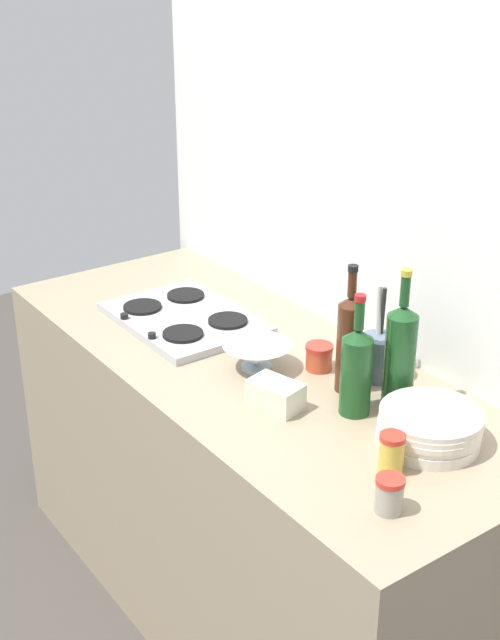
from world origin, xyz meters
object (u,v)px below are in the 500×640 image
at_px(wine_bottle_mid_right, 400,354).
at_px(condiment_jar_spare, 391,453).
at_px(wine_bottle_leftmost, 349,342).
at_px(condiment_jar_front, 319,357).
at_px(plate_stack, 429,427).
at_px(stovetop_hob, 184,318).
at_px(condiment_jar_rear, 389,494).
at_px(mixing_bowl, 257,355).
at_px(utensil_crock, 380,356).
at_px(butter_dish, 276,395).
at_px(wine_bottle_mid_left, 356,369).

relative_size(wine_bottle_mid_right, condiment_jar_spare, 3.83).
bearing_deg(wine_bottle_leftmost, condiment_jar_front, 173.79).
relative_size(wine_bottle_leftmost, condiment_jar_front, 4.53).
distance_m(plate_stack, wine_bottle_mid_right, 0.21).
relative_size(stovetop_hob, wine_bottle_leftmost, 1.39).
height_order(plate_stack, condiment_jar_spare, condiment_jar_spare).
relative_size(wine_bottle_mid_right, condiment_jar_rear, 4.52).
distance_m(stovetop_hob, mixing_bowl, 0.38).
xyz_separation_m(utensil_crock, condiment_jar_rear, (0.44, -0.39, -0.02)).
relative_size(wine_bottle_leftmost, butter_dish, 2.59).
distance_m(wine_bottle_mid_left, condiment_jar_spare, 0.28).
relative_size(stovetop_hob, condiment_jar_front, 6.29).
relative_size(stovetop_hob, butter_dish, 3.60).
bearing_deg(wine_bottle_mid_right, mixing_bowl, -154.05).
bearing_deg(stovetop_hob, condiment_jar_spare, -2.94).
bearing_deg(condiment_jar_rear, utensil_crock, 138.68).
relative_size(condiment_jar_front, condiment_jar_rear, 0.95).
height_order(condiment_jar_rear, condiment_jar_spare, condiment_jar_spare).
bearing_deg(utensil_crock, wine_bottle_mid_left, -60.52).
bearing_deg(condiment_jar_front, stovetop_hob, -163.85).
relative_size(condiment_jar_rear, condiment_jar_spare, 0.85).
height_order(mixing_bowl, butter_dish, mixing_bowl).
bearing_deg(wine_bottle_mid_right, stovetop_hob, -166.57).
bearing_deg(wine_bottle_mid_right, butter_dish, -122.80).
relative_size(plate_stack, condiment_jar_spare, 2.61).
distance_m(plate_stack, mixing_bowl, 0.55).
distance_m(wine_bottle_mid_left, wine_bottle_mid_right, 0.12).
bearing_deg(wine_bottle_leftmost, plate_stack, -2.87).
bearing_deg(wine_bottle_mid_left, plate_stack, 13.12).
distance_m(plate_stack, butter_dish, 0.39).
xyz_separation_m(plate_stack, butter_dish, (-0.34, -0.19, -0.01)).
relative_size(wine_bottle_leftmost, wine_bottle_mid_right, 0.95).
height_order(stovetop_hob, mixing_bowl, mixing_bowl).
bearing_deg(condiment_jar_rear, wine_bottle_mid_left, 148.24).
bearing_deg(wine_bottle_mid_right, utensil_crock, 155.02).
bearing_deg(mixing_bowl, plate_stack, 11.40).
xyz_separation_m(wine_bottle_mid_left, condiment_jar_rear, (0.34, -0.21, -0.08)).
height_order(condiment_jar_front, condiment_jar_spare, condiment_jar_spare).
distance_m(mixing_bowl, butter_dish, 0.21).
bearing_deg(plate_stack, stovetop_hob, -173.22).
height_order(condiment_jar_front, condiment_jar_rear, condiment_jar_rear).
height_order(wine_bottle_mid_left, butter_dish, wine_bottle_mid_left).
xyz_separation_m(mixing_bowl, utensil_crock, (0.23, 0.24, 0.02)).
xyz_separation_m(wine_bottle_mid_right, condiment_jar_front, (-0.26, -0.04, -0.11)).
bearing_deg(plate_stack, utensil_crock, 157.18).
xyz_separation_m(plate_stack, wine_bottle_mid_right, (-0.18, 0.07, 0.10)).
height_order(plate_stack, wine_bottle_mid_right, wine_bottle_mid_right).
relative_size(wine_bottle_mid_left, condiment_jar_rear, 3.93).
relative_size(wine_bottle_mid_left, utensil_crock, 1.26).
xyz_separation_m(plate_stack, wine_bottle_leftmost, (-0.31, 0.02, 0.10)).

